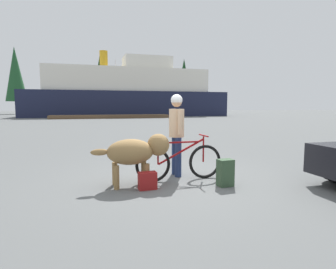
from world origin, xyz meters
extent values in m
plane|color=#595B5B|center=(0.00, 0.00, 0.00)|extent=(160.00, 160.00, 0.00)
torus|color=black|center=(0.56, -0.04, 0.35)|extent=(0.69, 0.06, 0.69)
torus|color=black|center=(-0.53, -0.04, 0.35)|extent=(0.69, 0.06, 0.69)
cube|color=maroon|center=(0.06, -0.04, 0.77)|extent=(0.70, 0.03, 0.03)
cube|color=maroon|center=(0.04, -0.04, 0.58)|extent=(0.95, 0.03, 0.49)
cylinder|color=maroon|center=(-0.43, -0.04, 0.56)|extent=(0.03, 0.03, 0.42)
cylinder|color=maroon|center=(0.52, -0.04, 0.61)|extent=(0.03, 0.03, 0.52)
cube|color=black|center=(-0.43, -0.04, 0.85)|extent=(0.24, 0.10, 0.06)
cylinder|color=maroon|center=(0.52, -0.04, 0.89)|extent=(0.03, 0.44, 0.03)
cube|color=slate|center=(-0.55, -0.04, 0.65)|extent=(0.36, 0.14, 0.02)
cylinder|color=navy|center=(0.07, 0.45, 0.42)|extent=(0.14, 0.14, 0.83)
cylinder|color=navy|center=(0.07, 0.23, 0.42)|extent=(0.14, 0.14, 0.83)
cylinder|color=#D8B28C|center=(0.07, 0.34, 1.13)|extent=(0.32, 0.32, 0.59)
cylinder|color=#D8B28C|center=(0.07, 0.56, 1.16)|extent=(0.09, 0.09, 0.52)
cylinder|color=#D8B28C|center=(0.07, 0.12, 1.16)|extent=(0.09, 0.09, 0.52)
sphere|color=tan|center=(0.07, 0.34, 1.57)|extent=(0.23, 0.23, 0.23)
sphere|color=white|center=(0.07, 0.34, 1.60)|extent=(0.24, 0.24, 0.24)
ellipsoid|color=olive|center=(-0.98, -0.15, 0.64)|extent=(0.86, 0.56, 0.47)
sphere|color=olive|center=(-0.45, -0.15, 0.75)|extent=(0.42, 0.42, 0.42)
ellipsoid|color=olive|center=(-1.53, -0.15, 0.66)|extent=(0.32, 0.12, 0.12)
cylinder|color=olive|center=(-0.71, 0.00, 0.22)|extent=(0.10, 0.10, 0.43)
cylinder|color=olive|center=(-0.71, -0.31, 0.22)|extent=(0.10, 0.10, 0.43)
cylinder|color=olive|center=(-1.26, 0.00, 0.22)|extent=(0.10, 0.10, 0.43)
cylinder|color=olive|center=(-1.26, -0.31, 0.22)|extent=(0.10, 0.10, 0.43)
cube|color=#334C33|center=(0.70, -0.65, 0.25)|extent=(0.29, 0.22, 0.50)
cube|color=maroon|center=(-0.73, -0.45, 0.16)|extent=(0.33, 0.19, 0.31)
cylinder|color=black|center=(2.94, -0.98, 0.32)|extent=(0.64, 0.22, 0.64)
cube|color=brown|center=(0.83, 28.46, 0.20)|extent=(13.76, 2.35, 0.40)
cube|color=#191E38|center=(3.83, 34.93, 1.72)|extent=(27.76, 7.39, 3.45)
cube|color=silver|center=(3.83, 34.93, 5.05)|extent=(22.21, 6.21, 3.20)
cube|color=silver|center=(6.60, 34.93, 7.55)|extent=(6.66, 4.44, 1.80)
cylinder|color=#BF8C19|center=(0.50, 34.93, 7.85)|extent=(1.10, 1.10, 2.40)
ellipsoid|color=navy|center=(2.51, 39.19, 0.45)|extent=(7.42, 2.08, 0.90)
cylinder|color=#B2B2B7|center=(2.51, 39.19, 4.75)|extent=(0.14, 0.14, 7.71)
cylinder|color=#B2B2B7|center=(1.39, 39.19, 2.10)|extent=(3.34, 0.10, 0.10)
cylinder|color=#4C331E|center=(-13.99, 49.93, 1.14)|extent=(0.35, 0.35, 2.28)
cone|color=#1E4C28|center=(-13.99, 49.93, 7.06)|extent=(3.58, 3.58, 9.56)
cylinder|color=#4C331E|center=(0.59, 48.81, 1.62)|extent=(0.46, 0.46, 3.23)
cone|color=#143819|center=(0.59, 48.81, 7.16)|extent=(2.99, 2.99, 7.85)
cylinder|color=#4C331E|center=(18.11, 51.50, 1.52)|extent=(0.41, 0.41, 3.03)
cone|color=#143819|center=(18.11, 51.50, 7.24)|extent=(3.19, 3.19, 8.40)
camera|label=1|loc=(-1.70, -5.17, 1.49)|focal=29.50mm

